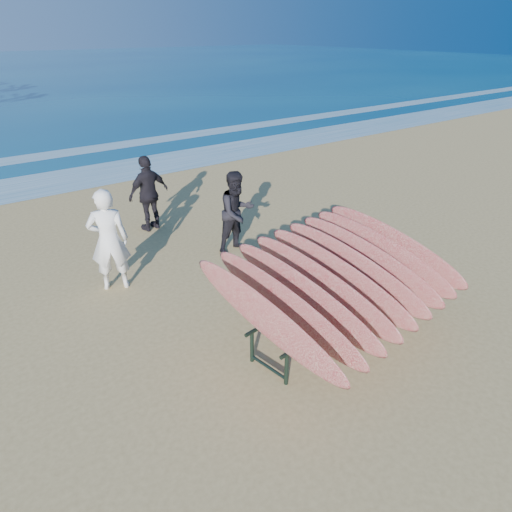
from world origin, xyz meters
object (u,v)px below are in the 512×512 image
at_px(surfboard_rack, 338,277).
at_px(person_white, 109,240).
at_px(person_dark_a, 237,212).
at_px(person_dark_b, 149,193).

xyz_separation_m(surfboard_rack, person_white, (-2.28, 3.27, 0.02)).
xyz_separation_m(person_dark_a, person_dark_b, (-0.95, 2.14, 0.01)).
bearing_deg(person_white, person_dark_a, -159.10).
relative_size(surfboard_rack, person_white, 1.89).
bearing_deg(person_dark_b, person_dark_a, 104.30).
height_order(surfboard_rack, person_dark_a, person_dark_a).
height_order(person_white, person_dark_b, person_white).
bearing_deg(person_dark_a, person_white, 174.69).
bearing_deg(person_white, person_dark_b, -106.79).
bearing_deg(person_dark_b, person_white, 41.05).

